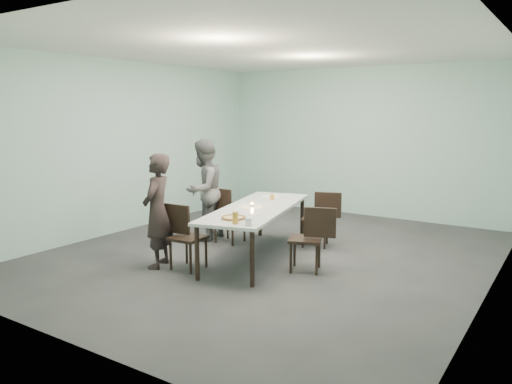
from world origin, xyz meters
The scene contains 16 objects.
ground centered at (0.00, 0.00, 0.00)m, with size 7.00×7.00×0.00m, color #333335.
room_shell centered at (0.00, 0.00, 2.03)m, with size 6.02×7.02×3.01m.
table centered at (-0.10, -0.23, 0.69)m, with size 1.49×2.74×0.75m.
chair_near_left centered at (-0.65, -1.21, 0.50)m, with size 0.62×0.44×0.87m.
chair_far_left centered at (-1.00, 0.23, 0.50)m, with size 0.61×0.42×0.87m.
chair_near_right centered at (0.87, -0.38, 0.50)m, with size 0.65×0.54×0.87m.
chair_far_right centered at (0.42, 0.82, 0.50)m, with size 0.65×0.53×0.87m.
diner_near centered at (-0.98, -1.36, 0.78)m, with size 0.57×0.37×1.57m, color black.
diner_far centered at (-1.39, 0.14, 0.84)m, with size 0.81×0.63×1.67m, color slate.
pizza centered at (0.11, -1.10, 0.77)m, with size 0.34×0.34×0.04m.
side_plate centered at (0.16, -0.72, 0.76)m, with size 0.18×0.18×0.01m, color white.
beer_glass centered at (0.28, -1.30, 0.82)m, with size 0.08×0.08×0.15m, color gold.
water_tumbler centered at (0.47, -1.28, 0.80)m, with size 0.08×0.08×0.09m, color silver.
tealight centered at (-0.17, -0.25, 0.77)m, with size 0.06×0.06×0.05m.
amber_tumbler centered at (-0.22, 0.40, 0.79)m, with size 0.07×0.07×0.08m, color gold.
menu centered at (-0.40, 0.63, 0.75)m, with size 0.30×0.22×0.01m, color silver.
Camera 1 is at (3.79, -6.18, 2.13)m, focal length 35.00 mm.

